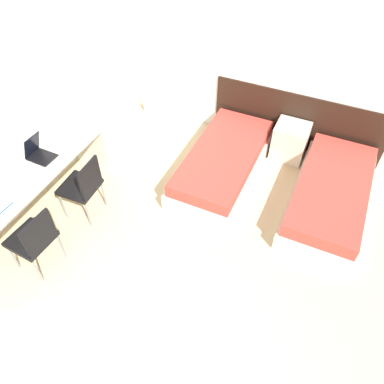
{
  "coord_description": "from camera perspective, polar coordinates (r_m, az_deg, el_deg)",
  "views": [
    {
      "loc": [
        1.25,
        -0.26,
        3.7
      ],
      "look_at": [
        0.0,
        2.46,
        0.55
      ],
      "focal_mm": 35.0,
      "sensor_mm": 36.0,
      "label": 1
    }
  ],
  "objects": [
    {
      "name": "wall_back",
      "position": [
        5.44,
        9.6,
        20.33
      ],
      "size": [
        5.14,
        0.05,
        2.7
      ],
      "color": "white",
      "rests_on": "ground_plane"
    },
    {
      "name": "wall_left",
      "position": [
        4.79,
        -25.27,
        12.53
      ],
      "size": [
        0.05,
        5.46,
        2.7
      ],
      "color": "white",
      "rests_on": "ground_plane"
    },
    {
      "name": "headboard_panel",
      "position": [
        5.75,
        15.61,
        10.18
      ],
      "size": [
        2.5,
        0.03,
        0.89
      ],
      "color": "black",
      "rests_on": "ground_plane"
    },
    {
      "name": "bed_near_window",
      "position": [
        5.25,
        4.75,
        4.46
      ],
      "size": [
        0.92,
        1.94,
        0.41
      ],
      "color": "beige",
      "rests_on": "ground_plane"
    },
    {
      "name": "bed_near_door",
      "position": [
        5.11,
        20.3,
        -0.45
      ],
      "size": [
        0.92,
        1.94,
        0.41
      ],
      "color": "beige",
      "rests_on": "ground_plane"
    },
    {
      "name": "nightstand",
      "position": [
        5.66,
        14.7,
        7.51
      ],
      "size": [
        0.47,
        0.41,
        0.54
      ],
      "color": "beige",
      "rests_on": "ground_plane"
    },
    {
      "name": "radiator",
      "position": [
        6.3,
        -3.16,
        13.08
      ],
      "size": [
        1.0,
        0.12,
        0.47
      ],
      "color": "silver",
      "rests_on": "ground_plane"
    },
    {
      "name": "desk",
      "position": [
        4.71,
        -24.42,
        0.33
      ],
      "size": [
        0.62,
        2.48,
        0.76
      ],
      "color": "beige",
      "rests_on": "ground_plane"
    },
    {
      "name": "chair_near_laptop",
      "position": [
        4.68,
        -16.28,
        1.04
      ],
      "size": [
        0.44,
        0.44,
        0.87
      ],
      "rotation": [
        0.0,
        0.0,
        0.04
      ],
      "color": "black",
      "rests_on": "ground_plane"
    },
    {
      "name": "chair_near_notebook",
      "position": [
        4.32,
        -22.97,
        -6.47
      ],
      "size": [
        0.45,
        0.45,
        0.87
      ],
      "rotation": [
        0.0,
        0.0,
        -0.07
      ],
      "color": "black",
      "rests_on": "ground_plane"
    },
    {
      "name": "laptop",
      "position": [
        4.79,
        -22.36,
        5.52
      ],
      "size": [
        0.31,
        0.24,
        0.3
      ],
      "rotation": [
        0.0,
        0.0,
        -0.02
      ],
      "color": "black",
      "rests_on": "desk"
    }
  ]
}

